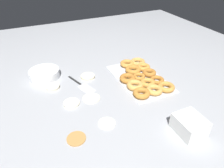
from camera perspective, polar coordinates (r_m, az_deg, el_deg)
ground_plane at (r=1.17m, az=-3.27°, el=-3.63°), size 3.00×3.00×0.00m
pancake_0 at (r=0.95m, az=-10.17°, el=-14.99°), size 0.09×0.09×0.01m
pancake_1 at (r=1.00m, az=-1.48°, el=-11.08°), size 0.09×0.09×0.01m
pancake_2 at (r=1.35m, az=-6.86°, el=2.16°), size 0.09×0.09×0.01m
pancake_3 at (r=1.16m, az=-5.94°, el=-3.98°), size 0.10×0.10×0.01m
pancake_4 at (r=1.29m, az=-16.56°, el=-0.77°), size 0.08×0.08×0.02m
pancake_5 at (r=1.14m, az=-11.46°, el=-5.38°), size 0.09×0.09×0.01m
donut_tray at (r=1.33m, az=8.34°, el=2.03°), size 0.47×0.29×0.04m
batter_bowl at (r=1.41m, az=-18.73°, el=2.83°), size 0.20×0.20×0.05m
container_stack at (r=1.01m, az=21.26°, el=-10.84°), size 0.14×0.12×0.08m
spatula at (r=1.26m, az=-8.07°, el=-0.68°), size 0.25×0.12×0.01m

